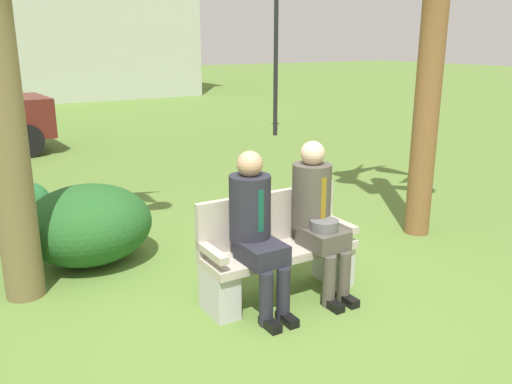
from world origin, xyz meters
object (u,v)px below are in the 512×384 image
at_px(seated_man_left, 255,224).
at_px(shrub_near_bench, 12,203).
at_px(park_bench, 277,252).
at_px(shrub_mid_lawn, 88,224).
at_px(street_lamp, 276,42).
at_px(seated_man_right, 317,211).

distance_m(seated_man_left, shrub_near_bench, 3.60).
xyz_separation_m(park_bench, shrub_mid_lawn, (-1.21, 1.57, -0.00)).
distance_m(seated_man_left, street_lamp, 8.50).
relative_size(shrub_near_bench, shrub_mid_lawn, 0.69).
xyz_separation_m(shrub_near_bench, shrub_mid_lawn, (0.50, -1.58, 0.12)).
bearing_deg(street_lamp, shrub_mid_lawn, -137.13).
xyz_separation_m(park_bench, street_lamp, (4.43, 6.81, 1.71)).
xyz_separation_m(seated_man_left, seated_man_right, (0.62, -0.00, 0.01)).
xyz_separation_m(seated_man_right, shrub_near_bench, (-2.05, 3.28, -0.47)).
bearing_deg(shrub_near_bench, street_lamp, 30.75).
distance_m(seated_man_right, street_lamp, 8.17).
bearing_deg(park_bench, shrub_mid_lawn, 127.66).
bearing_deg(street_lamp, shrub_near_bench, -149.25).
height_order(shrub_near_bench, shrub_mid_lawn, shrub_mid_lawn).
bearing_deg(shrub_mid_lawn, shrub_near_bench, 107.66).
bearing_deg(seated_man_right, shrub_mid_lawn, 132.40).
height_order(seated_man_left, seated_man_right, seated_man_right).
distance_m(park_bench, shrub_near_bench, 3.60).
bearing_deg(seated_man_left, park_bench, 22.06).
bearing_deg(seated_man_right, park_bench, 160.06).
xyz_separation_m(shrub_near_bench, street_lamp, (6.15, 3.66, 1.84)).
xyz_separation_m(seated_man_left, shrub_mid_lawn, (-0.93, 1.69, -0.34)).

